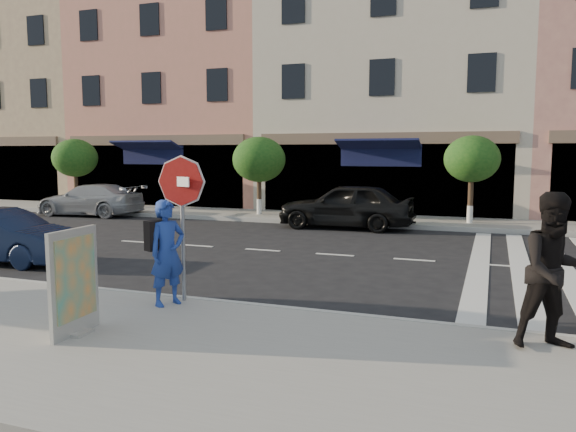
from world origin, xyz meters
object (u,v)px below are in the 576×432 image
Objects in this scene: stop_sign at (182,195)px; car_far_left at (90,200)px; poster_board at (74,284)px; walker at (555,271)px; photographer at (167,253)px; car_far_mid at (346,206)px; car_near_mid at (2,236)px.

stop_sign is 0.54× the size of car_far_left.
walker is at bearing 12.72° from poster_board.
walker is at bearing -64.89° from photographer.
walker is 0.44× the size of car_far_left.
stop_sign is 10.73m from car_far_mid.
car_near_mid is 10.65m from car_far_mid.
car_near_mid is at bearing -36.31° from car_far_mid.
car_far_left is 10.87m from car_far_mid.
car_far_left is at bearing -91.55° from car_far_mid.
stop_sign is at bearing 74.53° from poster_board.
photographer reaches higher than car_far_mid.
car_far_mid is at bearing 109.60° from stop_sign.
car_near_mid is at bearing 142.06° from poster_board.
walker is 0.43× the size of car_far_mid.
photographer is 0.38× the size of car_far_left.
walker is at bearing 15.89° from stop_sign.
walker is 19.83m from car_far_left.
poster_board is at bearing -3.30° from car_far_mid.
car_near_mid is at bearing 95.02° from photographer.
car_far_mid reaches higher than car_near_mid.
car_far_mid is at bearing 86.53° from car_far_left.
car_far_left is 0.98× the size of car_far_mid.
car_far_left is at bearing 24.50° from car_near_mid.
stop_sign is at bearing 152.90° from walker.
walker is at bearing -105.18° from car_near_mid.
poster_board is at bearing -129.11° from car_near_mid.
stop_sign reaches higher than walker.
photographer is 1.18× the size of poster_board.
stop_sign is 15.33m from car_far_left.
car_far_mid is at bearing 93.35° from walker.
photographer is 1.77m from poster_board.
car_far_mid is (0.53, 12.70, -0.06)m from poster_board.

